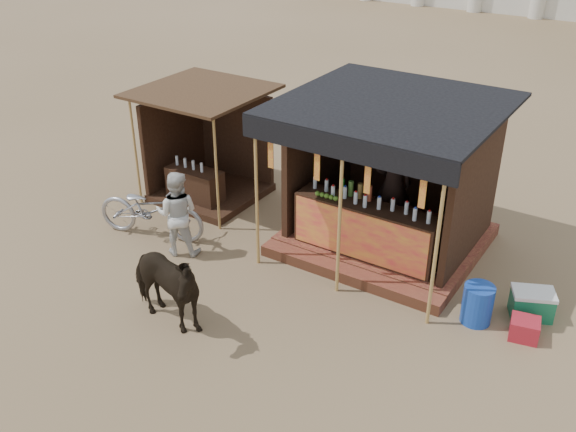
# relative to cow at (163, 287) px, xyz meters

# --- Properties ---
(ground) EXTENTS (120.00, 120.00, 0.00)m
(ground) POSITION_rel_cow_xyz_m (0.77, 0.66, -0.69)
(ground) COLOR #846B4C
(ground) RESTS_ON ground
(main_stall) EXTENTS (3.60, 3.61, 2.78)m
(main_stall) POSITION_rel_cow_xyz_m (1.77, 4.02, 0.34)
(main_stall) COLOR brown
(main_stall) RESTS_ON ground
(secondary_stall) EXTENTS (2.40, 2.40, 2.38)m
(secondary_stall) POSITION_rel_cow_xyz_m (-2.40, 3.89, 0.16)
(secondary_stall) COLOR #351F13
(secondary_stall) RESTS_ON ground
(cow) EXTENTS (1.70, 0.89, 1.39)m
(cow) POSITION_rel_cow_xyz_m (0.00, 0.00, 0.00)
(cow) COLOR black
(cow) RESTS_ON ground
(motorbike) EXTENTS (2.26, 1.30, 1.12)m
(motorbike) POSITION_rel_cow_xyz_m (-2.08, 1.91, -0.13)
(motorbike) COLOR #94959C
(motorbike) RESTS_ON ground
(bystander) EXTENTS (0.96, 0.89, 1.60)m
(bystander) POSITION_rel_cow_xyz_m (-1.24, 1.73, 0.11)
(bystander) COLOR silver
(bystander) RESTS_ON ground
(blue_barrel) EXTENTS (0.55, 0.55, 0.64)m
(blue_barrel) POSITION_rel_cow_xyz_m (3.98, 2.66, -0.37)
(blue_barrel) COLOR #163FA8
(blue_barrel) RESTS_ON ground
(red_crate) EXTENTS (0.49, 0.46, 0.32)m
(red_crate) POSITION_rel_cow_xyz_m (4.72, 2.66, -0.53)
(red_crate) COLOR maroon
(red_crate) RESTS_ON ground
(cooler) EXTENTS (0.76, 0.67, 0.46)m
(cooler) POSITION_rel_cow_xyz_m (4.66, 3.26, -0.46)
(cooler) COLOR #197147
(cooler) RESTS_ON ground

